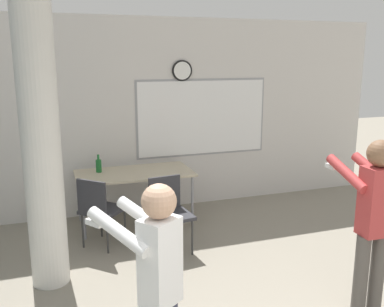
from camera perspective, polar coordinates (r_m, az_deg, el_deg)
name	(u,v)px	position (r m, az deg, el deg)	size (l,w,h in m)	color
wall_back	(131,117)	(6.25, -8.17, 4.86)	(8.00, 0.15, 2.80)	silver
support_pillar	(41,148)	(4.32, -19.45, 0.74)	(0.37, 0.37, 2.80)	silver
folding_table	(134,175)	(5.83, -7.70, -2.92)	(1.55, 0.79, 0.73)	beige
bottle_on_table	(99,165)	(5.88, -12.34, -1.57)	(0.08, 0.08, 0.24)	#1E6B2D
waste_bin	(162,224)	(5.49, -4.00, -9.38)	(0.29, 0.29, 0.35)	#B2B2B7
chair_table_left	(99,207)	(5.22, -12.25, -6.96)	(0.62, 0.62, 0.87)	#2D2D33
chair_table_front	(169,209)	(5.05, -3.08, -7.36)	(0.49, 0.49, 0.87)	#2D2D33
person_playing_front	(157,282)	(2.73, -4.66, -16.74)	(0.55, 0.61, 1.53)	#2D3347
person_playing_side	(372,218)	(3.86, 22.89, -7.95)	(0.37, 0.64, 1.61)	#514C47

